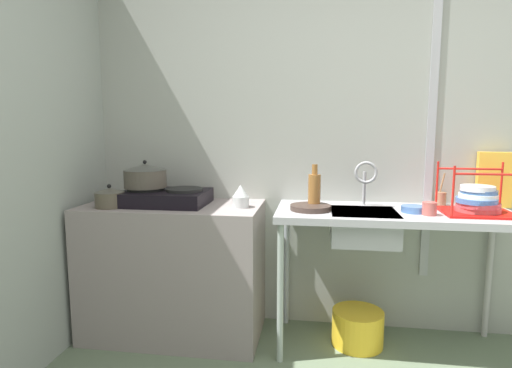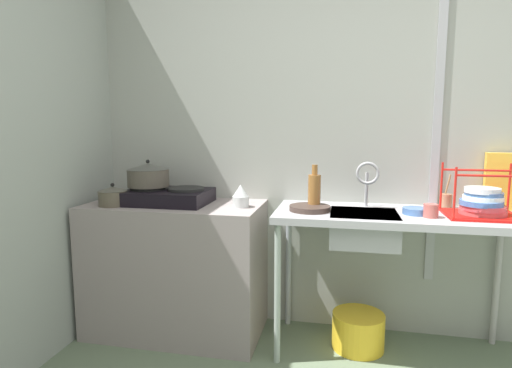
{
  "view_description": "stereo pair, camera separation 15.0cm",
  "coord_description": "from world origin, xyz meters",
  "px_view_note": "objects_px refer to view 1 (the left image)",
  "views": [
    {
      "loc": [
        -0.4,
        -0.85,
        1.3
      ],
      "look_at": [
        -0.75,
        1.54,
        0.97
      ],
      "focal_mm": 28.83,
      "sensor_mm": 36.0,
      "label": 1
    },
    {
      "loc": [
        -0.25,
        -0.82,
        1.3
      ],
      "look_at": [
        -0.75,
        1.54,
        0.97
      ],
      "focal_mm": 28.83,
      "sensor_mm": 36.0,
      "label": 2
    }
  ],
  "objects_px": {
    "stove": "(165,197)",
    "dish_rack": "(478,201)",
    "frying_pan": "(311,207)",
    "cereal_box": "(494,179)",
    "cup_by_rack": "(429,209)",
    "small_bowl_on_drainboard": "(414,209)",
    "bottle_by_sink": "(314,190)",
    "utensil_jar": "(440,198)",
    "pot_beside_stove": "(110,198)",
    "faucet": "(366,176)",
    "percolator": "(241,196)",
    "pot_on_left_burner": "(145,176)",
    "bucket_on_floor": "(358,328)",
    "sink_basin": "(363,227)"
  },
  "relations": [
    {
      "from": "faucet",
      "to": "cup_by_rack",
      "type": "distance_m",
      "value": 0.41
    },
    {
      "from": "frying_pan",
      "to": "utensil_jar",
      "type": "relative_size",
      "value": 1.19
    },
    {
      "from": "stove",
      "to": "dish_rack",
      "type": "bearing_deg",
      "value": -0.55
    },
    {
      "from": "bottle_by_sink",
      "to": "utensil_jar",
      "type": "xyz_separation_m",
      "value": [
        0.76,
        0.21,
        -0.06
      ]
    },
    {
      "from": "dish_rack",
      "to": "stove",
      "type": "bearing_deg",
      "value": 179.45
    },
    {
      "from": "stove",
      "to": "cup_by_rack",
      "type": "xyz_separation_m",
      "value": [
        1.53,
        -0.1,
        -0.01
      ]
    },
    {
      "from": "bottle_by_sink",
      "to": "utensil_jar",
      "type": "bearing_deg",
      "value": 15.45
    },
    {
      "from": "percolator",
      "to": "dish_rack",
      "type": "relative_size",
      "value": 0.37
    },
    {
      "from": "cup_by_rack",
      "to": "small_bowl_on_drainboard",
      "type": "bearing_deg",
      "value": 133.4
    },
    {
      "from": "stove",
      "to": "pot_beside_stove",
      "type": "relative_size",
      "value": 2.99
    },
    {
      "from": "frying_pan",
      "to": "small_bowl_on_drainboard",
      "type": "xyz_separation_m",
      "value": [
        0.57,
        0.02,
        0.0
      ]
    },
    {
      "from": "faucet",
      "to": "pot_on_left_burner",
      "type": "bearing_deg",
      "value": -175.16
    },
    {
      "from": "faucet",
      "to": "utensil_jar",
      "type": "bearing_deg",
      "value": 13.27
    },
    {
      "from": "stove",
      "to": "cereal_box",
      "type": "relative_size",
      "value": 1.59
    },
    {
      "from": "pot_beside_stove",
      "to": "bottle_by_sink",
      "type": "distance_m",
      "value": 1.21
    },
    {
      "from": "pot_on_left_burner",
      "to": "bucket_on_floor",
      "type": "height_order",
      "value": "pot_on_left_burner"
    },
    {
      "from": "faucet",
      "to": "utensil_jar",
      "type": "height_order",
      "value": "faucet"
    },
    {
      "from": "stove",
      "to": "small_bowl_on_drainboard",
      "type": "relative_size",
      "value": 3.79
    },
    {
      "from": "cup_by_rack",
      "to": "pot_beside_stove",
      "type": "bearing_deg",
      "value": -178.73
    },
    {
      "from": "utensil_jar",
      "to": "stove",
      "type": "bearing_deg",
      "value": -172.43
    },
    {
      "from": "faucet",
      "to": "stove",
      "type": "bearing_deg",
      "value": -174.66
    },
    {
      "from": "bottle_by_sink",
      "to": "small_bowl_on_drainboard",
      "type": "bearing_deg",
      "value": -4.11
    },
    {
      "from": "cup_by_rack",
      "to": "percolator",
      "type": "bearing_deg",
      "value": 175.94
    },
    {
      "from": "pot_beside_stove",
      "to": "dish_rack",
      "type": "bearing_deg",
      "value": 3.28
    },
    {
      "from": "utensil_jar",
      "to": "cup_by_rack",
      "type": "bearing_deg",
      "value": -114.65
    },
    {
      "from": "stove",
      "to": "faucet",
      "type": "bearing_deg",
      "value": 5.34
    },
    {
      "from": "dish_rack",
      "to": "bottle_by_sink",
      "type": "xyz_separation_m",
      "value": [
        -0.89,
        0.03,
        0.04
      ]
    },
    {
      "from": "pot_on_left_burner",
      "to": "bucket_on_floor",
      "type": "bearing_deg",
      "value": 0.67
    },
    {
      "from": "faucet",
      "to": "bucket_on_floor",
      "type": "height_order",
      "value": "faucet"
    },
    {
      "from": "utensil_jar",
      "to": "small_bowl_on_drainboard",
      "type": "bearing_deg",
      "value": -130.09
    },
    {
      "from": "dish_rack",
      "to": "pot_on_left_burner",
      "type": "bearing_deg",
      "value": 179.49
    },
    {
      "from": "pot_beside_stove",
      "to": "faucet",
      "type": "distance_m",
      "value": 1.53
    },
    {
      "from": "dish_rack",
      "to": "small_bowl_on_drainboard",
      "type": "distance_m",
      "value": 0.34
    },
    {
      "from": "faucet",
      "to": "sink_basin",
      "type": "bearing_deg",
      "value": -97.29
    },
    {
      "from": "stove",
      "to": "faucet",
      "type": "relative_size",
      "value": 1.9
    },
    {
      "from": "dish_rack",
      "to": "sink_basin",
      "type": "bearing_deg",
      "value": -177.42
    },
    {
      "from": "pot_beside_stove",
      "to": "bottle_by_sink",
      "type": "relative_size",
      "value": 0.67
    },
    {
      "from": "pot_on_left_burner",
      "to": "pot_beside_stove",
      "type": "relative_size",
      "value": 1.51
    },
    {
      "from": "stove",
      "to": "sink_basin",
      "type": "bearing_deg",
      "value": -2.15
    },
    {
      "from": "bottle_by_sink",
      "to": "percolator",
      "type": "bearing_deg",
      "value": -175.56
    },
    {
      "from": "stove",
      "to": "cup_by_rack",
      "type": "distance_m",
      "value": 1.53
    },
    {
      "from": "dish_rack",
      "to": "utensil_jar",
      "type": "xyz_separation_m",
      "value": [
        -0.12,
        0.24,
        -0.03
      ]
    },
    {
      "from": "stove",
      "to": "pot_on_left_burner",
      "type": "relative_size",
      "value": 1.98
    },
    {
      "from": "frying_pan",
      "to": "bucket_on_floor",
      "type": "xyz_separation_m",
      "value": [
        0.29,
        0.06,
        -0.74
      ]
    },
    {
      "from": "pot_beside_stove",
      "to": "faucet",
      "type": "xyz_separation_m",
      "value": [
        1.5,
        0.25,
        0.13
      ]
    },
    {
      "from": "stove",
      "to": "bucket_on_floor",
      "type": "bearing_deg",
      "value": 0.74
    },
    {
      "from": "pot_on_left_burner",
      "to": "faucet",
      "type": "height_order",
      "value": "same"
    },
    {
      "from": "pot_on_left_burner",
      "to": "stove",
      "type": "bearing_deg",
      "value": 0.0
    },
    {
      "from": "utensil_jar",
      "to": "sink_basin",
      "type": "bearing_deg",
      "value": -151.08
    },
    {
      "from": "frying_pan",
      "to": "cereal_box",
      "type": "height_order",
      "value": "cereal_box"
    }
  ]
}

